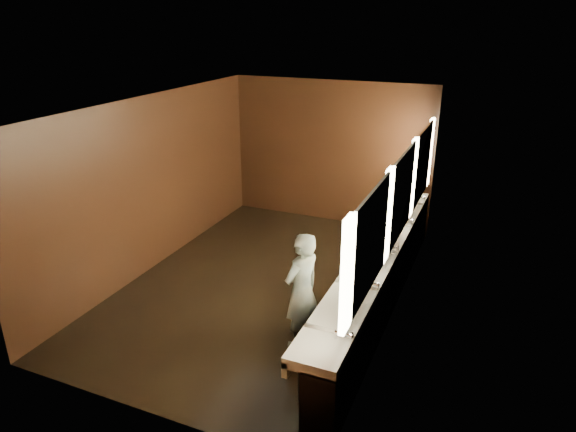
# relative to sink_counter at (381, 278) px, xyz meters

# --- Properties ---
(floor) EXTENTS (6.00, 6.00, 0.00)m
(floor) POSITION_rel_sink_counter_xyz_m (-1.79, 0.00, -0.50)
(floor) COLOR black
(floor) RESTS_ON ground
(ceiling) EXTENTS (4.00, 6.00, 0.02)m
(ceiling) POSITION_rel_sink_counter_xyz_m (-1.79, 0.00, 2.30)
(ceiling) COLOR #2D2D2B
(ceiling) RESTS_ON wall_back
(wall_back) EXTENTS (4.00, 0.02, 2.80)m
(wall_back) POSITION_rel_sink_counter_xyz_m (-1.79, 3.00, 0.90)
(wall_back) COLOR black
(wall_back) RESTS_ON floor
(wall_front) EXTENTS (4.00, 0.02, 2.80)m
(wall_front) POSITION_rel_sink_counter_xyz_m (-1.79, -3.00, 0.90)
(wall_front) COLOR black
(wall_front) RESTS_ON floor
(wall_left) EXTENTS (0.02, 6.00, 2.80)m
(wall_left) POSITION_rel_sink_counter_xyz_m (-3.79, 0.00, 0.90)
(wall_left) COLOR black
(wall_left) RESTS_ON floor
(wall_right) EXTENTS (0.02, 6.00, 2.80)m
(wall_right) POSITION_rel_sink_counter_xyz_m (0.21, 0.00, 0.90)
(wall_right) COLOR black
(wall_right) RESTS_ON floor
(sink_counter) EXTENTS (0.55, 5.40, 1.01)m
(sink_counter) POSITION_rel_sink_counter_xyz_m (0.00, 0.00, 0.00)
(sink_counter) COLOR black
(sink_counter) RESTS_ON floor
(mirror_band) EXTENTS (0.06, 5.03, 1.15)m
(mirror_band) POSITION_rel_sink_counter_xyz_m (0.19, -0.00, 1.25)
(mirror_band) COLOR #FFEDBC
(mirror_band) RESTS_ON wall_right
(person) EXTENTS (0.55, 0.66, 1.53)m
(person) POSITION_rel_sink_counter_xyz_m (-0.72, -1.22, 0.27)
(person) COLOR #94C6DC
(person) RESTS_ON floor
(trash_bin) EXTENTS (0.43, 0.43, 0.52)m
(trash_bin) POSITION_rel_sink_counter_xyz_m (-0.22, -2.13, -0.24)
(trash_bin) COLOR black
(trash_bin) RESTS_ON floor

